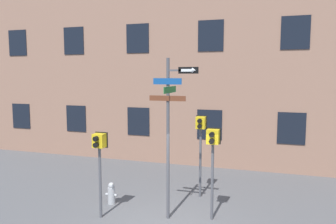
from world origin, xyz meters
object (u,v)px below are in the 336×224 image
Objects in this scene: pedestrian_signal_left at (99,151)px; pedestrian_signal_right at (213,148)px; pedestrian_signal_across at (201,134)px; street_sign_pole at (170,124)px; fire_hydrant at (111,193)px.

pedestrian_signal_right is (3.11, 0.85, 0.12)m from pedestrian_signal_left.
pedestrian_signal_across reaches higher than pedestrian_signal_left.
pedestrian_signal_across is (2.41, 2.50, 0.20)m from pedestrian_signal_left.
street_sign_pole is 2.17m from pedestrian_signal_left.
fire_hydrant is (-2.14, 0.49, -2.44)m from street_sign_pole.
pedestrian_signal_left is 3.48m from pedestrian_signal_across.
pedestrian_signal_across is at bearing 29.64° from fire_hydrant.
pedestrian_signal_across is 3.96× the size of fire_hydrant.
pedestrian_signal_across is at bearing 112.96° from pedestrian_signal_right.
pedestrian_signal_left is 0.90× the size of pedestrian_signal_across.
street_sign_pole reaches higher than pedestrian_signal_left.
pedestrian_signal_left is 0.94× the size of pedestrian_signal_right.
pedestrian_signal_left is at bearing -164.69° from street_sign_pole.
pedestrian_signal_across is at bearing 46.02° from pedestrian_signal_left.
fire_hydrant is (-2.60, -1.48, -1.84)m from pedestrian_signal_across.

